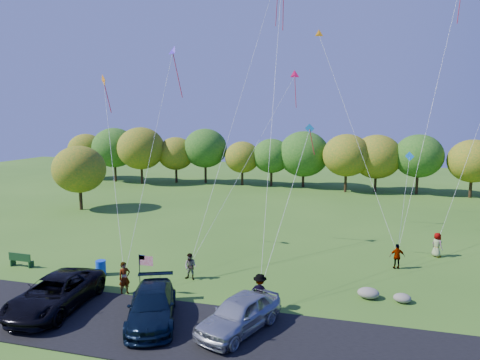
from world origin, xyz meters
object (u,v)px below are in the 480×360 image
object	(u,v)px
minivan_navy	(152,306)
minivan_silver	(239,314)
flyer_e	(437,245)
trash_barrel	(101,268)
flyer_c	(260,292)
minivan_dark	(55,293)
flyer_a	(124,278)
flyer_d	(397,256)
park_bench	(21,259)
flyer_b	(190,267)

from	to	relation	value
minivan_navy	minivan_silver	xyz separation A→B (m)	(4.37, 0.21, 0.05)
flyer_e	trash_barrel	bearing A→B (deg)	77.16
minivan_silver	flyer_c	bearing A→B (deg)	102.14
minivan_dark	minivan_navy	size ratio (longest dim) A/B	1.13
minivan_dark	flyer_a	bearing A→B (deg)	44.73
minivan_dark	flyer_e	xyz separation A→B (m)	(20.72, 14.47, -0.04)
flyer_c	flyer_d	size ratio (longest dim) A/B	1.15
flyer_a	flyer_c	bearing A→B (deg)	-54.55
flyer_a	flyer_c	size ratio (longest dim) A/B	0.96
flyer_d	flyer_a	bearing A→B (deg)	17.92
flyer_c	flyer_e	size ratio (longest dim) A/B	1.10
minivan_dark	flyer_e	bearing A→B (deg)	30.36
minivan_dark	park_bench	bearing A→B (deg)	138.71
minivan_navy	flyer_c	bearing A→B (deg)	7.77
park_bench	flyer_c	bearing A→B (deg)	-5.38
flyer_e	park_bench	xyz separation A→B (m)	(-27.33, -9.54, -0.36)
minivan_silver	flyer_a	xyz separation A→B (m)	(-7.43, 2.50, 0.03)
flyer_d	trash_barrel	bearing A→B (deg)	7.80
flyer_b	park_bench	size ratio (longest dim) A/B	0.94
minivan_navy	trash_barrel	distance (m)	7.82
minivan_dark	trash_barrel	distance (m)	5.09
minivan_navy	flyer_d	world-z (taller)	flyer_d
flyer_c	flyer_d	bearing A→B (deg)	-126.17
minivan_silver	trash_barrel	bearing A→B (deg)	177.31
flyer_b	flyer_e	bearing A→B (deg)	36.61
minivan_navy	trash_barrel	bearing A→B (deg)	119.02
minivan_dark	flyer_c	size ratio (longest dim) A/B	3.18
minivan_dark	minivan_silver	world-z (taller)	minivan_dark
minivan_silver	flyer_d	bearing A→B (deg)	75.66
flyer_e	park_bench	world-z (taller)	flyer_e
flyer_c	trash_barrel	size ratio (longest dim) A/B	2.06
flyer_e	trash_barrel	world-z (taller)	flyer_e
minivan_navy	minivan_dark	bearing A→B (deg)	159.20
flyer_c	park_bench	size ratio (longest dim) A/B	1.11
minivan_silver	flyer_e	xyz separation A→B (m)	(10.89, 14.18, -0.02)
minivan_dark	minivan_navy	world-z (taller)	minivan_dark
minivan_dark	park_bench	world-z (taller)	minivan_dark
flyer_c	trash_barrel	xyz separation A→B (m)	(-10.85, 2.24, -0.50)
minivan_navy	flyer_b	bearing A→B (deg)	70.79
flyer_d	minivan_navy	bearing A→B (deg)	31.38
minivan_navy	flyer_c	xyz separation A→B (m)	(4.80, 2.71, 0.12)
minivan_dark	flyer_b	distance (m)	7.79
flyer_a	flyer_e	size ratio (longest dim) A/B	1.06
flyer_e	park_bench	size ratio (longest dim) A/B	1.00
flyer_b	flyer_c	distance (m)	5.87
minivan_navy	flyer_c	world-z (taller)	flyer_c
flyer_b	flyer_e	size ratio (longest dim) A/B	0.94
minivan_navy	flyer_a	distance (m)	4.09
minivan_silver	flyer_e	distance (m)	17.88
flyer_c	trash_barrel	world-z (taller)	flyer_c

